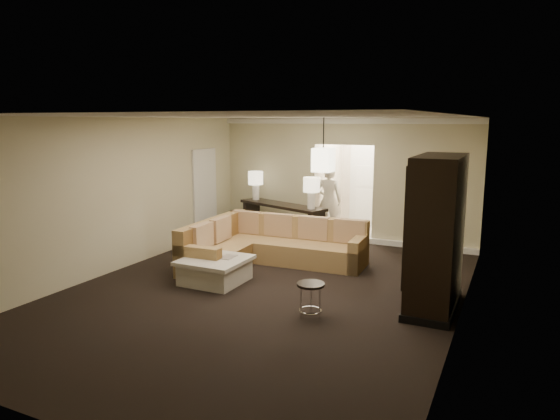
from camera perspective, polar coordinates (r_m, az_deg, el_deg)
The scene contains 19 objects.
ground at distance 8.19m, azimuth -2.05°, elevation -9.36°, with size 8.00×8.00×0.00m, color black.
wall_back at distance 11.49m, azimuth 7.22°, elevation 3.41°, with size 6.00×0.04×2.80m, color beige.
wall_front at distance 4.77m, azimuth -25.25°, elevation -7.13°, with size 6.00×0.04×2.80m, color beige.
wall_left at distance 9.59m, azimuth -18.20°, elevation 1.64°, with size 0.04×8.00×2.80m, color beige.
wall_right at distance 6.99m, azimuth 20.24°, elevation -1.50°, with size 0.04×8.00×2.80m, color beige.
ceiling at distance 7.72m, azimuth -2.18°, elevation 10.63°, with size 6.00×8.00×0.02m, color silver.
crown_molding at distance 11.37m, azimuth 7.29°, elevation 10.06°, with size 6.00×0.10×0.12m, color white.
baseboard at distance 11.68m, azimuth 6.99°, elevation -3.16°, with size 6.00×0.10×0.12m, color white.
side_door at distance 11.78m, azimuth -8.58°, elevation 1.82°, with size 0.05×0.90×2.10m, color white.
foyer at distance 12.77m, azimuth 9.12°, elevation 3.59°, with size 1.44×2.02×2.80m.
sectional_sofa at distance 9.65m, azimuth -1.53°, elevation -4.15°, with size 2.99×2.39×0.88m.
coffee_table at distance 8.68m, azimuth -7.43°, elevation -6.80°, with size 1.05×1.05×0.44m.
console_table at distance 11.32m, azimuth 0.23°, elevation -1.09°, with size 2.33×1.26×0.88m.
armoire at distance 7.58m, azimuth 17.38°, elevation -2.92°, with size 0.67×1.57×2.26m.
drink_table at distance 7.12m, azimuth 3.52°, elevation -9.41°, with size 0.39×0.39×0.49m.
table_lamp_left at distance 11.83m, azimuth -2.80°, elevation 3.35°, with size 0.35×0.35×0.68m.
table_lamp_right at distance 10.59m, azimuth 3.62°, elevation 2.54°, with size 0.35×0.35×0.68m.
pendant_light at distance 10.22m, azimuth 4.96°, elevation 5.73°, with size 0.38×0.38×1.09m.
person at distance 11.98m, azimuth 5.58°, elevation 1.50°, with size 0.68×0.45×1.88m, color beige.
Camera 1 is at (3.60, -6.83, 2.74)m, focal length 32.00 mm.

